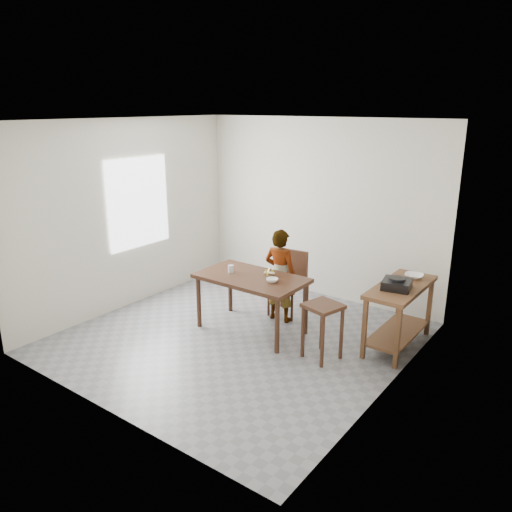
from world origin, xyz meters
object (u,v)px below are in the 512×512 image
Objects in this scene: child at (280,275)px; stool at (322,331)px; prep_counter at (399,316)px; dining_chair at (287,284)px; dining_table at (251,303)px.

child is 1.91× the size of stool.
dining_chair reaches higher than prep_counter.
dining_table is 1.86m from prep_counter.
prep_counter is 1.33× the size of dining_chair.
stool is (1.00, -0.61, -0.31)m from child.
dining_table is at bearing -100.80° from dining_chair.
child is at bearing -172.81° from prep_counter.
stool is (-0.60, -0.82, -0.06)m from prep_counter.
prep_counter reaches higher than stool.
stool is (1.12, -0.12, -0.04)m from dining_table.
dining_table reaches higher than stool.
child is at bearing 148.56° from stool.
prep_counter is at bearing 53.59° from stool.
dining_table is 2.07× the size of stool.
prep_counter is at bearing -5.18° from dining_chair.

